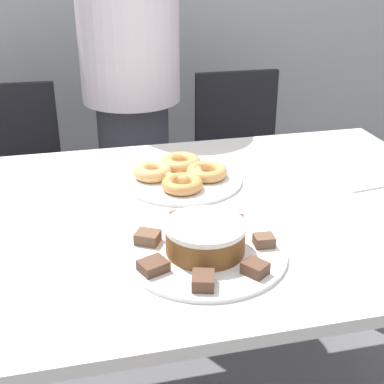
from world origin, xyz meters
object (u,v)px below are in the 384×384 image
object	(u,v)px
person_standing	(131,86)
frosted_cake	(205,237)
napkin	(361,181)
plate_donuts	(182,179)
office_chair_right	(243,176)
office_chair_left	(16,198)
plate_cake	(205,253)

from	to	relation	value
person_standing	frosted_cake	bearing A→B (deg)	-89.06
person_standing	napkin	distance (m)	1.02
napkin	frosted_cake	bearing A→B (deg)	-152.56
plate_donuts	napkin	distance (m)	0.53
office_chair_right	frosted_cake	distance (m)	1.35
office_chair_left	napkin	xyz separation A→B (m)	(1.08, -0.91, 0.36)
plate_cake	napkin	xyz separation A→B (m)	(0.55, 0.29, -0.00)
office_chair_right	frosted_cake	bearing A→B (deg)	-112.27
person_standing	frosted_cake	distance (m)	1.13
frosted_cake	plate_cake	bearing A→B (deg)	180.00
office_chair_right	napkin	xyz separation A→B (m)	(0.05, -0.91, 0.36)
office_chair_right	frosted_cake	world-z (taller)	office_chair_right
office_chair_left	napkin	world-z (taller)	office_chair_left
office_chair_left	plate_donuts	size ratio (longest dim) A/B	2.43
plate_cake	plate_donuts	size ratio (longest dim) A/B	1.04
person_standing	frosted_cake	size ratio (longest dim) A/B	9.25
person_standing	plate_donuts	bearing A→B (deg)	-85.54
office_chair_right	napkin	distance (m)	0.98
plate_cake	frosted_cake	distance (m)	0.04
plate_cake	frosted_cake	xyz separation A→B (m)	(0.00, 0.00, 0.04)
frosted_cake	napkin	xyz separation A→B (m)	(0.55, 0.29, -0.04)
office_chair_right	napkin	bearing A→B (deg)	-86.19
office_chair_left	office_chair_right	xyz separation A→B (m)	(1.03, 0.00, 0.00)
plate_cake	frosted_cake	size ratio (longest dim) A/B	2.04
plate_cake	napkin	size ratio (longest dim) A/B	2.36
person_standing	office_chair_right	xyz separation A→B (m)	(0.52, 0.06, -0.47)
person_standing	office_chair_left	world-z (taller)	person_standing
office_chair_right	napkin	size ratio (longest dim) A/B	5.52
office_chair_left	person_standing	bearing A→B (deg)	-4.58
frosted_cake	office_chair_right	bearing A→B (deg)	67.35
person_standing	plate_donuts	distance (m)	0.72
office_chair_right	frosted_cake	xyz separation A→B (m)	(-0.50, -1.19, 0.40)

